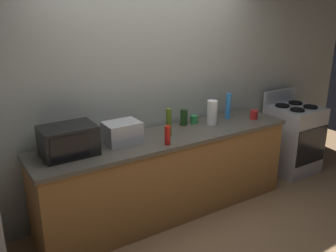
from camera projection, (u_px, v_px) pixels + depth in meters
ground_plane at (189, 229)px, 3.75m from camera, size 8.00×8.00×0.00m
back_wall at (148, 85)px, 3.96m from camera, size 6.40×0.10×2.70m
counter_run at (168, 174)px, 3.92m from camera, size 2.84×0.64×0.90m
stove_range at (293, 138)px, 4.94m from camera, size 0.60×0.61×1.08m
microwave at (68, 141)px, 3.25m from camera, size 0.48×0.35×0.27m
toaster_oven at (122, 133)px, 3.54m from camera, size 0.34×0.26×0.21m
paper_towel_roll at (212, 112)px, 4.09m from camera, size 0.12×0.12×0.27m
bottle_spray_cleaner at (228, 106)px, 4.29m from camera, size 0.06×0.06×0.30m
bottle_olive_oil at (168, 122)px, 3.72m from camera, size 0.06×0.06×0.29m
bottle_wine at (184, 117)px, 4.06m from camera, size 0.08×0.08×0.18m
bottle_hot_sauce at (167, 135)px, 3.50m from camera, size 0.06×0.06×0.19m
mug_red at (254, 115)px, 4.30m from camera, size 0.09×0.09×0.10m
mug_green at (194, 119)px, 4.14m from camera, size 0.08×0.08×0.09m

